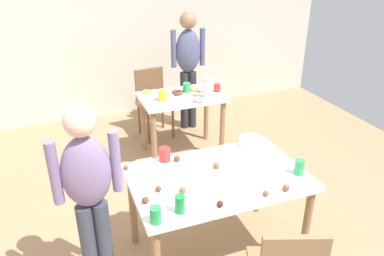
{
  "coord_description": "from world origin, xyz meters",
  "views": [
    {
      "loc": [
        -0.91,
        -2.17,
        2.3
      ],
      "look_at": [
        0.12,
        0.53,
        0.9
      ],
      "focal_mm": 35.52,
      "sensor_mm": 36.0,
      "label": 1
    }
  ],
  "objects_px": {
    "dining_table_far": "(182,106)",
    "pitcher_far": "(208,88)",
    "dining_table_near": "(217,185)",
    "mixing_bowl": "(250,142)",
    "chair_far_table": "(153,98)",
    "person_adult_far": "(188,61)",
    "soda_can": "(180,204)",
    "person_girl_near": "(89,189)"
  },
  "relations": [
    {
      "from": "soda_can",
      "to": "mixing_bowl",
      "type": "bearing_deg",
      "value": 36.24
    },
    {
      "from": "chair_far_table",
      "to": "mixing_bowl",
      "type": "xyz_separation_m",
      "value": [
        0.31,
        -2.01,
        0.29
      ]
    },
    {
      "from": "dining_table_near",
      "to": "person_adult_far",
      "type": "height_order",
      "value": "person_adult_far"
    },
    {
      "from": "dining_table_far",
      "to": "person_girl_near",
      "type": "xyz_separation_m",
      "value": [
        -1.23,
        -1.66,
        0.24
      ]
    },
    {
      "from": "person_girl_near",
      "to": "person_adult_far",
      "type": "bearing_deg",
      "value": 56.24
    },
    {
      "from": "chair_far_table",
      "to": "person_adult_far",
      "type": "relative_size",
      "value": 0.56
    },
    {
      "from": "dining_table_far",
      "to": "mixing_bowl",
      "type": "xyz_separation_m",
      "value": [
        0.14,
        -1.35,
        0.18
      ]
    },
    {
      "from": "mixing_bowl",
      "to": "chair_far_table",
      "type": "bearing_deg",
      "value": 98.79
    },
    {
      "from": "person_adult_far",
      "to": "dining_table_near",
      "type": "bearing_deg",
      "value": -105.15
    },
    {
      "from": "dining_table_far",
      "to": "soda_can",
      "type": "distance_m",
      "value": 2.1
    },
    {
      "from": "person_adult_far",
      "to": "mixing_bowl",
      "type": "xyz_separation_m",
      "value": [
        -0.19,
        -2.02,
        -0.15
      ]
    },
    {
      "from": "chair_far_table",
      "to": "pitcher_far",
      "type": "height_order",
      "value": "pitcher_far"
    },
    {
      "from": "person_adult_far",
      "to": "mixing_bowl",
      "type": "height_order",
      "value": "person_adult_far"
    },
    {
      "from": "dining_table_near",
      "to": "dining_table_far",
      "type": "bearing_deg",
      "value": 79.7
    },
    {
      "from": "soda_can",
      "to": "pitcher_far",
      "type": "relative_size",
      "value": 0.53
    },
    {
      "from": "chair_far_table",
      "to": "person_girl_near",
      "type": "distance_m",
      "value": 2.58
    },
    {
      "from": "mixing_bowl",
      "to": "dining_table_far",
      "type": "bearing_deg",
      "value": 96.0
    },
    {
      "from": "dining_table_far",
      "to": "chair_far_table",
      "type": "xyz_separation_m",
      "value": [
        -0.17,
        0.66,
        -0.12
      ]
    },
    {
      "from": "dining_table_near",
      "to": "mixing_bowl",
      "type": "relative_size",
      "value": 6.96
    },
    {
      "from": "mixing_bowl",
      "to": "pitcher_far",
      "type": "xyz_separation_m",
      "value": [
        0.11,
        1.17,
        0.08
      ]
    },
    {
      "from": "dining_table_near",
      "to": "person_girl_near",
      "type": "xyz_separation_m",
      "value": [
        -0.93,
        -0.0,
        0.2
      ]
    },
    {
      "from": "person_girl_near",
      "to": "pitcher_far",
      "type": "distance_m",
      "value": 2.1
    },
    {
      "from": "mixing_bowl",
      "to": "pitcher_far",
      "type": "relative_size",
      "value": 0.81
    },
    {
      "from": "dining_table_far",
      "to": "pitcher_far",
      "type": "bearing_deg",
      "value": -35.32
    },
    {
      "from": "dining_table_far",
      "to": "pitcher_far",
      "type": "xyz_separation_m",
      "value": [
        0.25,
        -0.18,
        0.25
      ]
    },
    {
      "from": "person_girl_near",
      "to": "person_adult_far",
      "type": "distance_m",
      "value": 2.81
    },
    {
      "from": "chair_far_table",
      "to": "dining_table_near",
      "type": "bearing_deg",
      "value": -93.28
    },
    {
      "from": "dining_table_far",
      "to": "soda_can",
      "type": "relative_size",
      "value": 7.73
    },
    {
      "from": "dining_table_near",
      "to": "mixing_bowl",
      "type": "xyz_separation_m",
      "value": [
        0.44,
        0.31,
        0.13
      ]
    },
    {
      "from": "dining_table_near",
      "to": "chair_far_table",
      "type": "bearing_deg",
      "value": 86.72
    },
    {
      "from": "dining_table_far",
      "to": "mixing_bowl",
      "type": "relative_size",
      "value": 5.04
    },
    {
      "from": "dining_table_near",
      "to": "dining_table_far",
      "type": "relative_size",
      "value": 1.38
    },
    {
      "from": "dining_table_near",
      "to": "person_girl_near",
      "type": "relative_size",
      "value": 0.9
    },
    {
      "from": "dining_table_far",
      "to": "chair_far_table",
      "type": "distance_m",
      "value": 0.69
    },
    {
      "from": "dining_table_far",
      "to": "pitcher_far",
      "type": "relative_size",
      "value": 4.07
    },
    {
      "from": "person_girl_near",
      "to": "person_adult_far",
      "type": "relative_size",
      "value": 0.92
    },
    {
      "from": "soda_can",
      "to": "dining_table_near",
      "type": "bearing_deg",
      "value": 37.39
    },
    {
      "from": "person_adult_far",
      "to": "soda_can",
      "type": "distance_m",
      "value": 2.84
    },
    {
      "from": "dining_table_near",
      "to": "pitcher_far",
      "type": "height_order",
      "value": "pitcher_far"
    },
    {
      "from": "pitcher_far",
      "to": "dining_table_far",
      "type": "bearing_deg",
      "value": 144.68
    },
    {
      "from": "dining_table_near",
      "to": "soda_can",
      "type": "relative_size",
      "value": 10.66
    },
    {
      "from": "mixing_bowl",
      "to": "pitcher_far",
      "type": "bearing_deg",
      "value": 84.78
    }
  ]
}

